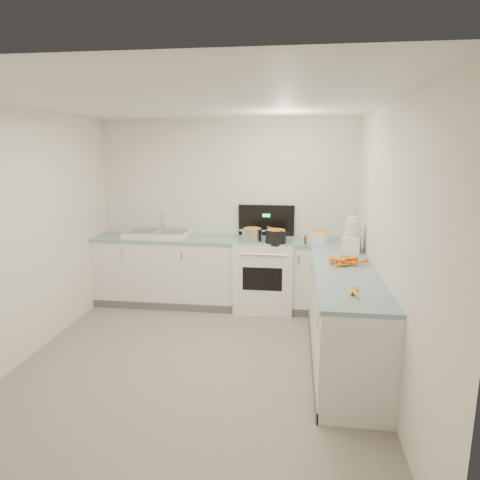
# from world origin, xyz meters

# --- Properties ---
(floor) EXTENTS (3.50, 4.00, 0.00)m
(floor) POSITION_xyz_m (0.00, 0.00, 0.00)
(floor) COLOR gray
(floor) RESTS_ON ground
(ceiling) EXTENTS (3.50, 4.00, 0.00)m
(ceiling) POSITION_xyz_m (0.00, 0.00, 2.50)
(ceiling) COLOR silver
(ceiling) RESTS_ON ground
(wall_back) EXTENTS (3.50, 0.00, 2.50)m
(wall_back) POSITION_xyz_m (0.00, 2.00, 1.25)
(wall_back) COLOR silver
(wall_back) RESTS_ON ground
(wall_front) EXTENTS (3.50, 0.00, 2.50)m
(wall_front) POSITION_xyz_m (0.00, -2.00, 1.25)
(wall_front) COLOR silver
(wall_front) RESTS_ON ground
(wall_left) EXTENTS (0.00, 4.00, 2.50)m
(wall_left) POSITION_xyz_m (-1.75, 0.00, 1.25)
(wall_left) COLOR silver
(wall_left) RESTS_ON ground
(wall_right) EXTENTS (0.00, 4.00, 2.50)m
(wall_right) POSITION_xyz_m (1.75, 0.00, 1.25)
(wall_right) COLOR silver
(wall_right) RESTS_ON ground
(counter_back) EXTENTS (3.50, 0.62, 0.94)m
(counter_back) POSITION_xyz_m (0.00, 1.70, 0.47)
(counter_back) COLOR white
(counter_back) RESTS_ON ground
(counter_right) EXTENTS (0.62, 2.20, 0.94)m
(counter_right) POSITION_xyz_m (1.45, 0.30, 0.47)
(counter_right) COLOR white
(counter_right) RESTS_ON ground
(stove) EXTENTS (0.76, 0.65, 1.36)m
(stove) POSITION_xyz_m (0.55, 1.69, 0.47)
(stove) COLOR white
(stove) RESTS_ON ground
(sink) EXTENTS (0.86, 0.52, 0.31)m
(sink) POSITION_xyz_m (-0.90, 1.70, 0.98)
(sink) COLOR white
(sink) RESTS_ON counter_back
(steel_pot) EXTENTS (0.33, 0.33, 0.19)m
(steel_pot) POSITION_xyz_m (0.40, 1.55, 1.01)
(steel_pot) COLOR silver
(steel_pot) RESTS_ON stove
(black_pot) EXTENTS (0.29, 0.29, 0.19)m
(black_pot) POSITION_xyz_m (0.70, 1.51, 1.01)
(black_pot) COLOR black
(black_pot) RESTS_ON stove
(wooden_spoon) EXTENTS (0.24, 0.29, 0.02)m
(wooden_spoon) POSITION_xyz_m (0.70, 1.51, 1.12)
(wooden_spoon) COLOR #AD7A47
(wooden_spoon) RESTS_ON black_pot
(mixing_bowl) EXTENTS (0.34, 0.34, 0.14)m
(mixing_bowl) POSITION_xyz_m (1.25, 1.65, 1.01)
(mixing_bowl) COLOR white
(mixing_bowl) RESTS_ON counter_back
(extract_bottle) EXTENTS (0.04, 0.04, 0.09)m
(extract_bottle) POSITION_xyz_m (1.07, 1.46, 0.99)
(extract_bottle) COLOR #593319
(extract_bottle) RESTS_ON counter_back
(spice_jar) EXTENTS (0.05, 0.05, 0.08)m
(spice_jar) POSITION_xyz_m (1.06, 1.48, 0.98)
(spice_jar) COLOR #E5B266
(spice_jar) RESTS_ON counter_back
(food_processor) EXTENTS (0.25, 0.28, 0.41)m
(food_processor) POSITION_xyz_m (1.60, 1.16, 1.11)
(food_processor) COLOR white
(food_processor) RESTS_ON counter_right
(carrot_pile) EXTENTS (0.41, 0.36, 0.08)m
(carrot_pile) POSITION_xyz_m (1.48, 0.55, 0.98)
(carrot_pile) COLOR orange
(carrot_pile) RESTS_ON counter_right
(peeled_carrots) EXTENTS (0.11, 0.30, 0.04)m
(peeled_carrots) POSITION_xyz_m (1.43, -0.40, 0.96)
(peeled_carrots) COLOR orange
(peeled_carrots) RESTS_ON counter_right
(peelings) EXTENTS (0.22, 0.22, 0.01)m
(peelings) POSITION_xyz_m (-1.12, 1.66, 1.02)
(peelings) COLOR tan
(peelings) RESTS_ON sink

